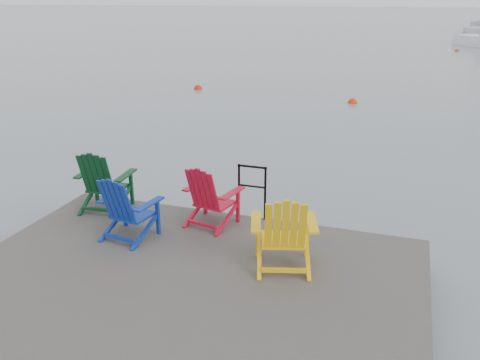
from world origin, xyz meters
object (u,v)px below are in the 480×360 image
(sailboat_mid, at_px, (480,29))
(buoy_c, at_px, (457,51))
(handrail, at_px, (252,187))
(chair_blue, at_px, (126,207))
(chair_yellow, at_px, (284,231))
(buoy_b, at_px, (198,89))
(chair_green, at_px, (103,180))
(buoy_a, at_px, (352,103))
(chair_red, at_px, (210,195))

(sailboat_mid, relative_size, buoy_c, 42.98)
(handrail, bearing_deg, sailboat_mid, 81.24)
(chair_blue, distance_m, chair_yellow, 2.42)
(buoy_b, bearing_deg, chair_green, -72.98)
(buoy_a, distance_m, buoy_b, 6.96)
(buoy_a, bearing_deg, handrail, -90.68)
(chair_red, bearing_deg, buoy_a, 98.74)
(chair_red, bearing_deg, handrail, 53.46)
(chair_red, bearing_deg, sailboat_mid, 92.53)
(sailboat_mid, bearing_deg, chair_yellow, -88.37)
(chair_yellow, xyz_separation_m, sailboat_mid, (7.92, 58.55, -0.69))
(chair_blue, bearing_deg, buoy_a, 91.26)
(chair_blue, distance_m, chair_red, 1.29)
(handrail, distance_m, buoy_c, 35.29)
(chair_blue, distance_m, sailboat_mid, 59.33)
(chair_yellow, bearing_deg, chair_red, 129.43)
(sailboat_mid, xyz_separation_m, buoy_b, (-15.55, -43.54, -0.35))
(handrail, bearing_deg, chair_green, -168.67)
(buoy_a, bearing_deg, chair_blue, -96.87)
(chair_blue, relative_size, buoy_b, 2.68)
(chair_red, relative_size, sailboat_mid, 0.07)
(chair_yellow, xyz_separation_m, buoy_a, (-0.74, 14.05, -1.04))
(chair_green, relative_size, chair_blue, 1.06)
(chair_yellow, bearing_deg, chair_blue, 160.12)
(handrail, relative_size, buoy_a, 2.43)
(handrail, distance_m, chair_red, 0.72)
(buoy_b, bearing_deg, buoy_a, -7.83)
(chair_yellow, distance_m, buoy_c, 36.59)
(chair_blue, xyz_separation_m, buoy_c, (6.72, 36.19, -1.01))
(chair_green, xyz_separation_m, buoy_c, (7.64, 35.38, -1.04))
(buoy_b, bearing_deg, buoy_c, 60.74)
(buoy_c, bearing_deg, buoy_a, -102.76)
(handrail, distance_m, sailboat_mid, 57.80)
(handrail, distance_m, chair_blue, 2.01)
(chair_yellow, xyz_separation_m, buoy_c, (4.31, 36.32, -1.04))
(chair_blue, relative_size, buoy_a, 2.72)
(chair_blue, relative_size, chair_yellow, 0.93)
(buoy_a, xyz_separation_m, buoy_b, (-6.90, 0.95, 0.00))
(chair_red, distance_m, sailboat_mid, 58.35)
(chair_blue, bearing_deg, sailboat_mid, 88.10)
(sailboat_mid, bearing_deg, buoy_a, -91.67)
(chair_red, height_order, sailboat_mid, sailboat_mid)
(handrail, height_order, chair_red, chair_red)
(chair_yellow, bearing_deg, buoy_c, 66.49)
(buoy_a, bearing_deg, buoy_c, 77.24)
(sailboat_mid, bearing_deg, buoy_b, -100.32)
(chair_blue, bearing_deg, handrail, 48.50)
(handrail, relative_size, chair_yellow, 0.83)
(chair_red, distance_m, chair_yellow, 1.71)
(chair_blue, relative_size, buoy_c, 3.15)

